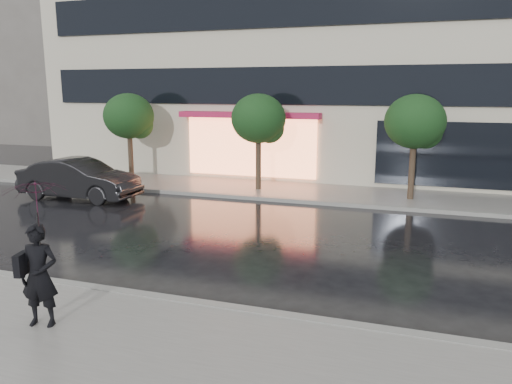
% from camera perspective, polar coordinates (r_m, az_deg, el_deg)
% --- Properties ---
extents(ground, '(120.00, 120.00, 0.00)m').
position_cam_1_polar(ground, '(10.58, -1.35, -11.39)').
color(ground, black).
rests_on(ground, ground).
extents(sidewalk_near, '(60.00, 4.50, 0.12)m').
position_cam_1_polar(sidewalk_near, '(7.91, -9.89, -19.59)').
color(sidewalk_near, slate).
rests_on(sidewalk_near, ground).
extents(sidewalk_far, '(60.00, 3.50, 0.12)m').
position_cam_1_polar(sidewalk_far, '(20.10, 8.64, -0.21)').
color(sidewalk_far, slate).
rests_on(sidewalk_far, ground).
extents(curb_near, '(60.00, 0.25, 0.14)m').
position_cam_1_polar(curb_near, '(9.70, -3.42, -13.19)').
color(curb_near, gray).
rests_on(curb_near, ground).
extents(curb_far, '(60.00, 0.25, 0.14)m').
position_cam_1_polar(curb_far, '(18.42, 7.69, -1.24)').
color(curb_far, gray).
rests_on(curb_far, ground).
extents(bg_building_left, '(14.00, 10.00, 12.00)m').
position_cam_1_polar(bg_building_left, '(47.13, -23.76, 12.94)').
color(bg_building_left, '#59544F').
rests_on(bg_building_left, ground).
extents(tree_far_west, '(2.20, 2.20, 3.99)m').
position_cam_1_polar(tree_far_west, '(22.80, -14.17, 8.22)').
color(tree_far_west, '#33261C').
rests_on(tree_far_west, ground).
extents(tree_mid_west, '(2.20, 2.20, 3.99)m').
position_cam_1_polar(tree_mid_west, '(20.22, 0.47, 8.18)').
color(tree_mid_west, '#33261C').
rests_on(tree_mid_west, ground).
extents(tree_mid_east, '(2.20, 2.20, 3.99)m').
position_cam_1_polar(tree_mid_east, '(19.22, 17.88, 7.45)').
color(tree_mid_east, '#33261C').
rests_on(tree_mid_east, ground).
extents(parked_car, '(4.73, 1.69, 1.55)m').
position_cam_1_polar(parked_car, '(20.26, -19.55, 1.40)').
color(parked_car, black).
rests_on(parked_car, ground).
extents(pedestrian_with_umbrella, '(1.23, 1.25, 2.55)m').
position_cam_1_polar(pedestrian_with_umbrella, '(9.16, -23.71, -4.23)').
color(pedestrian_with_umbrella, black).
rests_on(pedestrian_with_umbrella, sidewalk_near).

